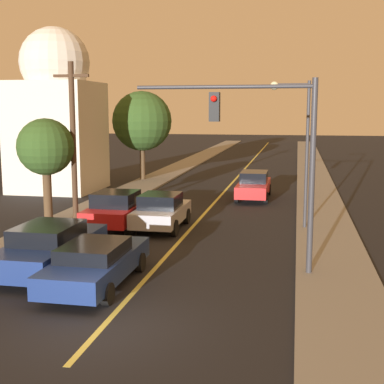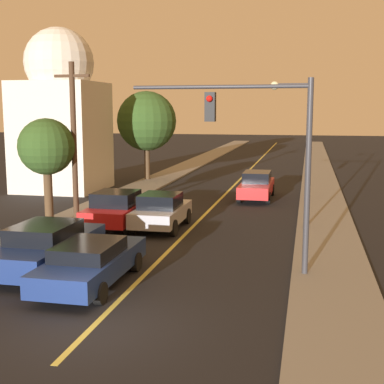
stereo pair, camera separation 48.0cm
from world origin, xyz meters
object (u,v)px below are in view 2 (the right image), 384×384
car_near_lane_front (91,262)px  car_outer_lane_second (117,209)px  utility_pole_left (74,141)px  tree_left_near (46,148)px  car_outer_lane_front (47,246)px  domed_building_left (61,114)px  tree_left_far (147,121)px  streetlamp_right (298,133)px  car_near_lane_second (161,211)px  traffic_signal_mast (264,140)px  car_far_oncoming (257,185)px

car_near_lane_front → car_outer_lane_second: 7.90m
utility_pole_left → tree_left_near: size_ratio=1.51×
car_outer_lane_front → domed_building_left: domed_building_left is taller
utility_pole_left → tree_left_near: 1.21m
tree_left_far → domed_building_left: (-3.97, -5.54, 0.58)m
domed_building_left → car_outer_lane_second: bearing=-53.4°
car_near_lane_front → tree_left_near: size_ratio=1.05×
streetlamp_right → utility_pole_left: size_ratio=0.88×
utility_pole_left → car_outer_lane_second: bearing=5.4°
tree_left_near → tree_left_far: size_ratio=0.74×
car_near_lane_second → tree_left_far: (-5.32, 15.28, 3.53)m
tree_left_far → car_near_lane_second: bearing=-70.8°
car_near_lane_second → car_outer_lane_second: (-1.99, -0.08, 0.02)m
car_near_lane_second → domed_building_left: size_ratio=0.40×
car_near_lane_front → car_near_lane_second: 7.73m
traffic_signal_mast → tree_left_near: size_ratio=1.28×
car_near_lane_front → domed_building_left: bearing=118.0°
car_outer_lane_second → tree_left_far: tree_left_far is taller
car_outer_lane_second → domed_building_left: bearing=126.6°
car_outer_lane_second → streetlamp_right: (7.72, 1.16, 3.37)m
traffic_signal_mast → streetlamp_right: (0.87, 6.66, -0.05)m
car_near_lane_second → car_outer_lane_front: size_ratio=0.81×
car_near_lane_front → streetlamp_right: bearing=56.9°
car_outer_lane_second → traffic_signal_mast: traffic_signal_mast is taller
traffic_signal_mast → utility_pole_left: size_ratio=0.85×
car_near_lane_front → car_far_oncoming: size_ratio=0.98×
streetlamp_right → domed_building_left: 17.36m
car_outer_lane_front → traffic_signal_mast: (6.85, 1.00, 3.46)m
car_near_lane_second → domed_building_left: (-9.29, 9.74, 4.11)m
traffic_signal_mast → tree_left_near: bearing=153.7°
traffic_signal_mast → streetlamp_right: size_ratio=0.96×
car_near_lane_front → utility_pole_left: (-3.86, 7.47, 3.11)m
car_near_lane_second → utility_pole_left: size_ratio=0.58×
car_near_lane_front → streetlamp_right: streetlamp_right is taller
tree_left_near → car_near_lane_front: bearing=-54.7°
tree_left_far → domed_building_left: bearing=-125.6°
utility_pole_left → streetlamp_right: bearing=7.9°
car_near_lane_front → streetlamp_right: size_ratio=0.79×
car_far_oncoming → tree_left_near: size_ratio=1.07×
car_outer_lane_second → utility_pole_left: 3.53m
car_outer_lane_front → utility_pole_left: utility_pole_left is taller
tree_left_near → car_outer_lane_second: bearing=13.1°
streetlamp_right → domed_building_left: bearing=150.0°
car_near_lane_second → car_far_oncoming: size_ratio=0.83×
tree_left_near → tree_left_far: bearing=91.4°
streetlamp_right → car_far_oncoming: bearing=107.3°
car_far_oncoming → tree_left_near: tree_left_near is taller
car_outer_lane_second → tree_left_near: (-2.93, -0.68, 2.71)m
tree_left_far → domed_building_left: domed_building_left is taller
car_far_oncoming → traffic_signal_mast: size_ratio=0.83×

